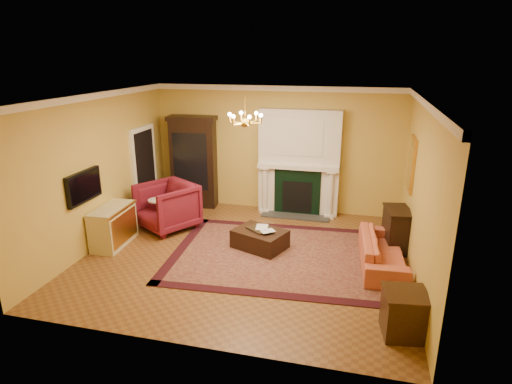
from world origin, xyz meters
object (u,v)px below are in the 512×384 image
(china_cabinet, at_px, (194,164))
(leather_ottoman, at_px, (260,239))
(coral_sofa, at_px, (383,247))
(console_table, at_px, (396,230))
(pedestal_table, at_px, (157,212))
(end_table, at_px, (404,315))
(commode, at_px, (113,226))
(wingback_armchair, at_px, (167,204))

(china_cabinet, relative_size, leather_ottoman, 2.23)
(coral_sofa, bearing_deg, leather_ottoman, 81.84)
(console_table, bearing_deg, china_cabinet, 153.31)
(pedestal_table, height_order, console_table, console_table)
(pedestal_table, bearing_deg, leather_ottoman, -10.67)
(china_cabinet, distance_m, pedestal_table, 1.79)
(china_cabinet, xyz_separation_m, pedestal_table, (-0.24, -1.63, -0.70))
(end_table, distance_m, console_table, 2.80)
(pedestal_table, height_order, commode, commode)
(console_table, bearing_deg, end_table, -100.53)
(china_cabinet, relative_size, console_table, 2.67)
(wingback_armchair, distance_m, leather_ottoman, 2.30)
(china_cabinet, distance_m, commode, 2.82)
(wingback_armchair, bearing_deg, china_cabinet, 121.65)
(coral_sofa, bearing_deg, console_table, -23.25)
(commode, bearing_deg, coral_sofa, 1.34)
(wingback_armchair, distance_m, end_table, 5.49)
(pedestal_table, distance_m, commode, 1.11)
(end_table, bearing_deg, console_table, 88.77)
(pedestal_table, relative_size, coral_sofa, 0.35)
(commode, bearing_deg, end_table, -19.65)
(commode, bearing_deg, pedestal_table, 61.97)
(leather_ottoman, bearing_deg, wingback_armchair, -171.47)
(end_table, height_order, console_table, console_table)
(wingback_armchair, height_order, console_table, wingback_armchair)
(pedestal_table, height_order, leather_ottoman, pedestal_table)
(china_cabinet, bearing_deg, commode, -111.65)
(china_cabinet, distance_m, coral_sofa, 5.11)
(commode, relative_size, leather_ottoman, 1.10)
(china_cabinet, xyz_separation_m, commode, (-0.72, -2.64, -0.69))
(pedestal_table, distance_m, end_table, 5.65)
(end_table, height_order, leather_ottoman, end_table)
(china_cabinet, xyz_separation_m, wingback_armchair, (-0.03, -1.58, -0.52))
(china_cabinet, distance_m, leather_ottoman, 3.15)
(console_table, xyz_separation_m, leather_ottoman, (-2.60, -0.59, -0.21))
(wingback_armchair, relative_size, leather_ottoman, 1.16)
(end_table, relative_size, leather_ottoman, 0.64)
(coral_sofa, bearing_deg, end_table, -177.82)
(china_cabinet, relative_size, coral_sofa, 1.14)
(pedestal_table, bearing_deg, wingback_armchair, 13.26)
(china_cabinet, bearing_deg, coral_sofa, -33.09)
(wingback_armchair, relative_size, end_table, 1.81)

